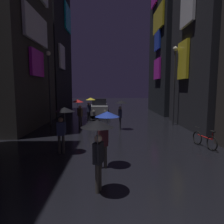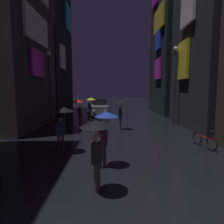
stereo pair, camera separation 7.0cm
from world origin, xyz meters
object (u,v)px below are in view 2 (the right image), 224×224
object	(u,v)px
pedestrian_far_right_black	(63,117)
pedestrian_near_crossing_blue	(105,124)
streetlamp_left_far	(50,80)
pedestrian_midstreet_centre_red	(79,105)
streetlamp_right_far	(175,77)
pedestrian_foreground_right_black	(96,136)
pedestrian_midstreet_left_black	(121,107)
car_distant	(100,108)
pedestrian_foreground_left_yellow	(90,103)
bicycle_parked_at_storefront	(204,140)

from	to	relation	value
pedestrian_far_right_black	pedestrian_near_crossing_blue	bearing A→B (deg)	-40.87
streetlamp_left_far	pedestrian_midstreet_centre_red	bearing A→B (deg)	-24.46
pedestrian_midstreet_centre_red	pedestrian_far_right_black	bearing A→B (deg)	-87.38
pedestrian_far_right_black	streetlamp_right_far	size ratio (longest dim) A/B	0.34
pedestrian_midstreet_centre_red	streetlamp_right_far	distance (m)	7.86
pedestrian_near_crossing_blue	pedestrian_midstreet_centre_red	bearing A→B (deg)	105.57
pedestrian_foreground_right_black	pedestrian_midstreet_left_black	bearing A→B (deg)	82.53
pedestrian_midstreet_left_black	streetlamp_right_far	distance (m)	5.17
pedestrian_far_right_black	car_distant	world-z (taller)	pedestrian_far_right_black
pedestrian_foreground_left_yellow	pedestrian_midstreet_left_black	distance (m)	4.80
pedestrian_midstreet_left_black	streetlamp_left_far	distance (m)	6.38
pedestrian_foreground_left_yellow	car_distant	bearing A→B (deg)	77.22
pedestrian_midstreet_left_black	pedestrian_foreground_right_black	bearing A→B (deg)	-97.47
pedestrian_midstreet_left_black	bicycle_parked_at_storefront	distance (m)	6.09
pedestrian_foreground_left_yellow	pedestrian_foreground_right_black	distance (m)	12.94
pedestrian_foreground_right_black	pedestrian_midstreet_centre_red	bearing A→B (deg)	101.62
pedestrian_midstreet_left_black	pedestrian_far_right_black	bearing A→B (deg)	-118.80
pedestrian_foreground_left_yellow	pedestrian_foreground_right_black	xyz separation A→B (m)	(1.43, -12.86, 0.00)
pedestrian_foreground_right_black	pedestrian_midstreet_left_black	distance (m)	8.90
pedestrian_foreground_right_black	car_distant	distance (m)	15.93
car_distant	pedestrian_foreground_right_black	bearing A→B (deg)	-87.33
pedestrian_midstreet_left_black	bicycle_parked_at_storefront	world-z (taller)	pedestrian_midstreet_left_black
car_distant	streetlamp_left_far	world-z (taller)	streetlamp_left_far
pedestrian_midstreet_centre_red	bicycle_parked_at_storefront	bearing A→B (deg)	-37.61
pedestrian_foreground_left_yellow	pedestrian_midstreet_centre_red	world-z (taller)	same
bicycle_parked_at_storefront	streetlamp_right_far	size ratio (longest dim) A/B	0.29
pedestrian_foreground_right_black	bicycle_parked_at_storefront	size ratio (longest dim) A/B	1.18
car_distant	pedestrian_near_crossing_blue	bearing A→B (deg)	-86.18
pedestrian_far_right_black	bicycle_parked_at_storefront	world-z (taller)	pedestrian_far_right_black
bicycle_parked_at_storefront	streetlamp_right_far	bearing A→B (deg)	86.38
streetlamp_right_far	streetlamp_left_far	world-z (taller)	streetlamp_right_far
pedestrian_foreground_left_yellow	car_distant	world-z (taller)	pedestrian_foreground_left_yellow
pedestrian_foreground_left_yellow	streetlamp_right_far	distance (m)	7.59
bicycle_parked_at_storefront	streetlamp_left_far	xyz separation A→B (m)	(-9.60, 6.62, 3.27)
pedestrian_foreground_left_yellow	bicycle_parked_at_storefront	size ratio (longest dim) A/B	1.18
pedestrian_foreground_right_black	streetlamp_left_far	distance (m)	12.04
pedestrian_far_right_black	bicycle_parked_at_storefront	bearing A→B (deg)	6.73
pedestrian_foreground_right_black	pedestrian_far_right_black	distance (m)	3.96
bicycle_parked_at_storefront	car_distant	world-z (taller)	car_distant
pedestrian_foreground_left_yellow	pedestrian_far_right_black	bearing A→B (deg)	-91.91
pedestrian_far_right_black	car_distant	size ratio (longest dim) A/B	0.50
bicycle_parked_at_storefront	streetlamp_left_far	bearing A→B (deg)	145.43
pedestrian_near_crossing_blue	bicycle_parked_at_storefront	distance (m)	5.64
pedestrian_foreground_left_yellow	car_distant	size ratio (longest dim) A/B	0.50
pedestrian_foreground_left_yellow	pedestrian_far_right_black	xyz separation A→B (m)	(-0.31, -9.31, 0.00)
streetlamp_right_far	car_distant	bearing A→B (deg)	139.88
pedestrian_far_right_black	streetlamp_right_far	world-z (taller)	streetlamp_right_far
streetlamp_right_far	pedestrian_foreground_left_yellow	bearing A→B (deg)	162.17
pedestrian_midstreet_left_black	pedestrian_far_right_black	xyz separation A→B (m)	(-2.90, -5.27, 0.00)
streetlamp_right_far	streetlamp_left_far	distance (m)	10.01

